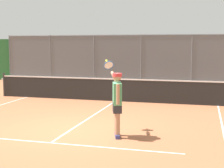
# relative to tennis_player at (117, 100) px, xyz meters

# --- Properties ---
(ground_plane) EXTENTS (60.00, 60.00, 0.00)m
(ground_plane) POSITION_rel_tennis_player_xyz_m (1.42, -0.36, -0.98)
(ground_plane) COLOR #A8603D
(court_line_markings) EXTENTS (8.31, 11.38, 0.01)m
(court_line_markings) POSITION_rel_tennis_player_xyz_m (1.42, 1.21, -0.97)
(court_line_markings) COLOR white
(court_line_markings) RESTS_ON ground
(fence_backdrop) EXTENTS (20.26, 1.37, 2.92)m
(fence_backdrop) POSITION_rel_tennis_player_xyz_m (1.42, -11.79, 0.36)
(fence_backdrop) COLOR #565B60
(fence_backdrop) RESTS_ON ground
(tennis_net) EXTENTS (10.67, 0.09, 1.07)m
(tennis_net) POSITION_rel_tennis_player_xyz_m (1.42, -5.26, -0.48)
(tennis_net) COLOR #2D2D2D
(tennis_net) RESTS_ON ground
(tennis_player) EXTENTS (0.78, 1.25, 1.96)m
(tennis_player) POSITION_rel_tennis_player_xyz_m (0.00, 0.00, 0.00)
(tennis_player) COLOR navy
(tennis_player) RESTS_ON ground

